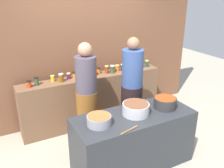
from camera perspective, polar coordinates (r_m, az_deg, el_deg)
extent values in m
plane|color=#A6A08C|center=(4.07, 2.39, -15.53)|extent=(12.00, 12.00, 0.00)
cube|color=brown|center=(4.66, -6.42, 9.59)|extent=(4.80, 0.12, 3.00)
cube|color=brown|center=(4.67, -4.30, -3.59)|extent=(2.70, 0.36, 0.95)
cube|color=#2D2F34|center=(3.63, 4.92, -12.86)|extent=(1.70, 0.70, 0.82)
cylinder|color=#B73C17|center=(4.17, -18.68, -0.12)|extent=(0.07, 0.07, 0.10)
cylinder|color=black|center=(4.15, -18.77, 0.60)|extent=(0.08, 0.08, 0.02)
cylinder|color=#30492B|center=(4.22, -17.07, 0.52)|extent=(0.07, 0.07, 0.12)
cylinder|color=black|center=(4.20, -17.17, 1.37)|extent=(0.07, 0.07, 0.01)
cylinder|color=gold|center=(4.32, -13.59, 1.19)|extent=(0.06, 0.06, 0.09)
cylinder|color=#D6C666|center=(4.30, -13.65, 1.85)|extent=(0.07, 0.07, 0.01)
cylinder|color=brown|center=(4.27, -11.68, 1.33)|extent=(0.08, 0.08, 0.13)
cylinder|color=silver|center=(4.24, -11.75, 2.24)|extent=(0.08, 0.08, 0.02)
cylinder|color=#4C1A58|center=(4.39, -10.03, 1.77)|extent=(0.07, 0.07, 0.09)
cylinder|color=#D6C666|center=(4.37, -10.07, 2.41)|extent=(0.07, 0.07, 0.01)
cylinder|color=orange|center=(4.42, -8.65, 1.99)|extent=(0.08, 0.08, 0.09)
cylinder|color=black|center=(4.40, -8.68, 2.63)|extent=(0.09, 0.09, 0.01)
cylinder|color=#A92E21|center=(4.37, -7.06, 2.16)|extent=(0.07, 0.07, 0.13)
cylinder|color=black|center=(4.35, -7.10, 3.06)|extent=(0.08, 0.08, 0.01)
cylinder|color=brown|center=(4.43, -5.82, 2.43)|extent=(0.08, 0.08, 0.13)
cylinder|color=black|center=(4.40, -5.86, 3.30)|extent=(0.08, 0.08, 0.01)
cylinder|color=gold|center=(4.49, -4.11, 2.51)|extent=(0.08, 0.08, 0.09)
cylinder|color=black|center=(4.47, -4.13, 3.16)|extent=(0.08, 0.08, 0.01)
cylinder|color=orange|center=(4.59, -3.18, 3.00)|extent=(0.08, 0.08, 0.10)
cylinder|color=black|center=(4.57, -3.19, 3.66)|extent=(0.08, 0.08, 0.01)
cylinder|color=#91391F|center=(4.60, -1.26, 3.29)|extent=(0.07, 0.07, 0.13)
cylinder|color=#D6C666|center=(4.57, -1.27, 4.15)|extent=(0.07, 0.07, 0.01)
cylinder|color=#365033|center=(4.62, 0.08, 3.38)|extent=(0.09, 0.09, 0.13)
cylinder|color=silver|center=(4.60, 0.08, 4.23)|extent=(0.09, 0.09, 0.01)
cylinder|color=orange|center=(4.74, 1.20, 3.65)|extent=(0.08, 0.08, 0.10)
cylinder|color=#D6C666|center=(4.72, 1.21, 4.32)|extent=(0.08, 0.08, 0.01)
cylinder|color=#4E224F|center=(4.76, 2.56, 3.78)|extent=(0.09, 0.09, 0.11)
cylinder|color=silver|center=(4.74, 2.58, 4.51)|extent=(0.09, 0.09, 0.01)
cylinder|color=#E76009|center=(5.00, 6.92, 4.56)|extent=(0.08, 0.08, 0.12)
cylinder|color=black|center=(4.98, 6.95, 5.28)|extent=(0.08, 0.08, 0.01)
cylinder|color=#224C3D|center=(5.04, 8.04, 4.64)|extent=(0.07, 0.07, 0.12)
cylinder|color=#D6C666|center=(5.02, 8.08, 5.37)|extent=(0.08, 0.08, 0.02)
cylinder|color=gray|center=(3.15, -3.01, -8.41)|extent=(0.31, 0.31, 0.12)
cylinder|color=#B16030|center=(3.12, -3.03, -7.36)|extent=(0.29, 0.29, 0.00)
cylinder|color=#B7B7BC|center=(3.40, 5.53, -5.77)|extent=(0.37, 0.37, 0.16)
cylinder|color=brown|center=(3.37, 5.58, -4.51)|extent=(0.34, 0.34, 0.00)
cylinder|color=#2D2D2D|center=(3.65, 12.19, -4.27)|extent=(0.33, 0.33, 0.15)
cylinder|color=#943D17|center=(3.62, 12.28, -3.15)|extent=(0.30, 0.30, 0.00)
cylinder|color=#9E703D|center=(3.06, 4.02, -10.59)|extent=(0.28, 0.08, 0.02)
cylinder|color=brown|center=(4.10, -5.66, -7.61)|extent=(0.35, 0.35, 0.92)
cylinder|color=#4E4552|center=(3.80, -6.07, 2.24)|extent=(0.33, 0.33, 0.57)
sphere|color=tan|center=(3.69, -6.31, 7.97)|extent=(0.21, 0.21, 0.21)
cylinder|color=black|center=(4.20, 4.46, -6.53)|extent=(0.35, 0.35, 0.97)
cylinder|color=#344C83|center=(3.89, 4.79, 3.67)|extent=(0.34, 0.34, 0.59)
sphere|color=#8C6047|center=(3.79, 4.97, 9.35)|extent=(0.19, 0.19, 0.19)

